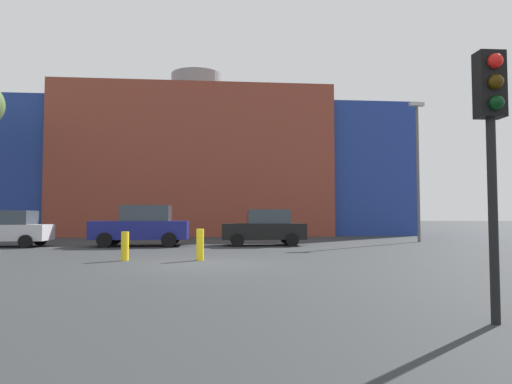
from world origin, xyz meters
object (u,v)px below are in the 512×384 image
at_px(bollard_yellow_0, 125,246).
at_px(bollard_yellow_1, 200,245).
at_px(parked_car_0, 7,229).
at_px(street_lamp, 418,162).
at_px(parked_car_1, 142,226).
at_px(traffic_light_near_right, 492,122).
at_px(parked_car_2, 264,228).

height_order(bollard_yellow_0, bollard_yellow_1, bollard_yellow_1).
distance_m(parked_car_0, street_lamp, 20.87).
bearing_deg(parked_car_1, traffic_light_near_right, 114.15).
bearing_deg(parked_car_0, traffic_light_near_right, 129.69).
height_order(parked_car_1, parked_car_2, parked_car_1).
height_order(traffic_light_near_right, street_lamp, street_lamp).
distance_m(parked_car_2, bollard_yellow_0, 8.61).
distance_m(parked_car_0, parked_car_1, 6.06).
relative_size(bollard_yellow_0, street_lamp, 0.12).
xyz_separation_m(traffic_light_near_right, bollard_yellow_1, (-4.18, 8.88, -2.18)).
relative_size(parked_car_0, parked_car_1, 0.87).
bearing_deg(bollard_yellow_1, traffic_light_near_right, -64.82).
xyz_separation_m(parked_car_0, bollard_yellow_1, (8.99, -6.98, -0.32)).
bearing_deg(traffic_light_near_right, parked_car_0, -139.55).
bearing_deg(street_lamp, traffic_light_near_right, -112.14).
distance_m(traffic_light_near_right, street_lamp, 19.44).
bearing_deg(parked_car_0, parked_car_2, 180.00).
height_order(parked_car_0, traffic_light_near_right, traffic_light_near_right).
bearing_deg(street_lamp, bollard_yellow_1, -141.72).
bearing_deg(parked_car_2, bollard_yellow_0, 52.80).
xyz_separation_m(parked_car_1, traffic_light_near_right, (7.11, -15.87, 1.74)).
relative_size(parked_car_1, bollard_yellow_0, 4.80).
bearing_deg(bollard_yellow_0, parked_car_2, 52.80).
height_order(parked_car_1, street_lamp, street_lamp).
distance_m(parked_car_0, bollard_yellow_0, 9.53).
bearing_deg(parked_car_2, parked_car_1, -0.00).
relative_size(parked_car_1, bollard_yellow_1, 4.39).
xyz_separation_m(parked_car_0, parked_car_1, (6.06, 0.00, 0.12)).
xyz_separation_m(parked_car_2, traffic_light_near_right, (1.35, -15.87, 1.83)).
relative_size(traffic_light_near_right, bollard_yellow_1, 3.64).
bearing_deg(parked_car_1, parked_car_0, 0.00).
distance_m(parked_car_1, traffic_light_near_right, 17.47).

